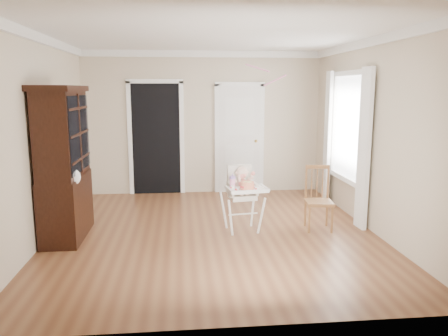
{
  "coord_description": "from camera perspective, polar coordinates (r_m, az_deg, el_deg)",
  "views": [
    {
      "loc": [
        -0.44,
        -5.88,
        1.99
      ],
      "look_at": [
        0.15,
        -0.05,
        0.93
      ],
      "focal_mm": 35.0,
      "sensor_mm": 36.0,
      "label": 1
    }
  ],
  "objects": [
    {
      "name": "window_right",
      "position": [
        7.21,
        15.64,
        4.26
      ],
      "size": [
        0.13,
        1.84,
        2.3
      ],
      "color": "white",
      "rests_on": "wall_right"
    },
    {
      "name": "doorway",
      "position": [
        8.42,
        -8.86,
        4.11
      ],
      "size": [
        1.06,
        0.05,
        2.22
      ],
      "color": "black",
      "rests_on": "wall_back"
    },
    {
      "name": "closet_door",
      "position": [
        8.49,
        2.03,
        3.7
      ],
      "size": [
        0.96,
        0.09,
        2.13
      ],
      "color": "white",
      "rests_on": "wall_back"
    },
    {
      "name": "wall_right",
      "position": [
        6.5,
        18.8,
        4.03
      ],
      "size": [
        0.0,
        5.0,
        5.0
      ],
      "primitive_type": "plane",
      "rotation": [
        1.57,
        0.0,
        -1.57
      ],
      "color": "#C1AF96",
      "rests_on": "floor"
    },
    {
      "name": "cake",
      "position": [
        5.88,
        3.07,
        -2.32
      ],
      "size": [
        0.23,
        0.23,
        0.11
      ],
      "color": "silver",
      "rests_on": "high_chair"
    },
    {
      "name": "wall_left",
      "position": [
        6.18,
        -22.77,
        3.5
      ],
      "size": [
        0.0,
        5.0,
        5.0
      ],
      "primitive_type": "plane",
      "rotation": [
        1.57,
        0.0,
        1.57
      ],
      "color": "#C1AF96",
      "rests_on": "floor"
    },
    {
      "name": "baby",
      "position": [
        6.14,
        2.38,
        -1.73
      ],
      "size": [
        0.29,
        0.21,
        0.41
      ],
      "rotation": [
        0.0,
        0.0,
        0.14
      ],
      "color": "beige",
      "rests_on": "high_chair"
    },
    {
      "name": "streamer",
      "position": [
        7.17,
        4.35,
        12.91
      ],
      "size": [
        0.34,
        0.39,
        0.15
      ],
      "primitive_type": null,
      "rotation": [
        0.26,
        0.0,
        0.7
      ],
      "color": "pink",
      "rests_on": "ceiling"
    },
    {
      "name": "sippy_cup",
      "position": [
        6.0,
        1.11,
        -1.76
      ],
      "size": [
        0.08,
        0.08,
        0.2
      ],
      "rotation": [
        0.0,
        0.0,
        0.14
      ],
      "color": "pink",
      "rests_on": "high_chair"
    },
    {
      "name": "high_chair",
      "position": [
        6.15,
        2.42,
        -2.98
      ],
      "size": [
        0.62,
        0.74,
        0.95
      ],
      "rotation": [
        0.0,
        0.0,
        0.14
      ],
      "color": "white",
      "rests_on": "floor"
    },
    {
      "name": "china_cabinet",
      "position": [
        6.18,
        -20.15,
        0.58
      ],
      "size": [
        0.54,
        1.21,
        2.04
      ],
      "color": "black",
      "rests_on": "floor"
    },
    {
      "name": "ceiling",
      "position": [
        5.94,
        -1.52,
        17.1
      ],
      "size": [
        5.0,
        5.0,
        0.0
      ],
      "primitive_type": "plane",
      "rotation": [
        3.14,
        0.0,
        0.0
      ],
      "color": "white",
      "rests_on": "wall_back"
    },
    {
      "name": "floor",
      "position": [
        6.22,
        -1.4,
        -8.43
      ],
      "size": [
        5.0,
        5.0,
        0.0
      ],
      "primitive_type": "plane",
      "color": "brown",
      "rests_on": "ground"
    },
    {
      "name": "dining_chair",
      "position": [
        6.41,
        12.24,
        -4.12
      ],
      "size": [
        0.41,
        0.41,
        0.91
      ],
      "rotation": [
        0.0,
        0.0,
        -0.11
      ],
      "color": "brown",
      "rests_on": "floor"
    },
    {
      "name": "crown_molding",
      "position": [
        5.93,
        -1.52,
        16.52
      ],
      "size": [
        4.5,
        5.0,
        0.12
      ],
      "primitive_type": null,
      "color": "white",
      "rests_on": "ceiling"
    },
    {
      "name": "wall_back",
      "position": [
        8.41,
        -2.74,
        5.86
      ],
      "size": [
        4.5,
        0.0,
        4.5
      ],
      "primitive_type": "plane",
      "rotation": [
        1.57,
        0.0,
        0.0
      ],
      "color": "#C1AF96",
      "rests_on": "floor"
    }
  ]
}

